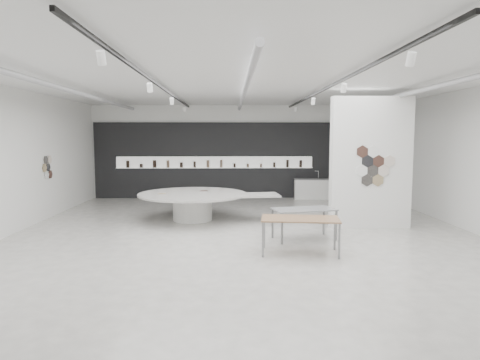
{
  "coord_description": "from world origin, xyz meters",
  "views": [
    {
      "loc": [
        -0.35,
        -10.63,
        2.51
      ],
      "look_at": [
        -0.09,
        1.2,
        1.32
      ],
      "focal_mm": 32.0,
      "sensor_mm": 36.0,
      "label": 1
    }
  ],
  "objects_px": {
    "partition_column": "(371,163)",
    "sample_table_stone": "(304,211)",
    "kitchen_counter": "(312,189)",
    "sample_table_wood": "(300,221)",
    "display_island": "(195,203)"
  },
  "relations": [
    {
      "from": "partition_column",
      "to": "sample_table_stone",
      "type": "bearing_deg",
      "value": -146.86
    },
    {
      "from": "sample_table_stone",
      "to": "kitchen_counter",
      "type": "distance_m",
      "value": 7.04
    },
    {
      "from": "partition_column",
      "to": "kitchen_counter",
      "type": "xyz_separation_m",
      "value": [
        -0.54,
        5.53,
        -1.39
      ]
    },
    {
      "from": "sample_table_wood",
      "to": "sample_table_stone",
      "type": "relative_size",
      "value": 1.07
    },
    {
      "from": "partition_column",
      "to": "display_island",
      "type": "distance_m",
      "value": 5.22
    },
    {
      "from": "sample_table_stone",
      "to": "sample_table_wood",
      "type": "bearing_deg",
      "value": -103.5
    },
    {
      "from": "kitchen_counter",
      "to": "sample_table_wood",
      "type": "bearing_deg",
      "value": -97.94
    },
    {
      "from": "partition_column",
      "to": "sample_table_stone",
      "type": "xyz_separation_m",
      "value": [
        -2.05,
        -1.34,
        -1.1
      ]
    },
    {
      "from": "display_island",
      "to": "kitchen_counter",
      "type": "relative_size",
      "value": 2.97
    },
    {
      "from": "partition_column",
      "to": "kitchen_counter",
      "type": "height_order",
      "value": "partition_column"
    },
    {
      "from": "sample_table_wood",
      "to": "display_island",
      "type": "bearing_deg",
      "value": 124.47
    },
    {
      "from": "display_island",
      "to": "kitchen_counter",
      "type": "distance_m",
      "value": 6.2
    },
    {
      "from": "sample_table_wood",
      "to": "sample_table_stone",
      "type": "height_order",
      "value": "sample_table_wood"
    },
    {
      "from": "kitchen_counter",
      "to": "partition_column",
      "type": "bearing_deg",
      "value": -79.8
    },
    {
      "from": "partition_column",
      "to": "sample_table_stone",
      "type": "distance_m",
      "value": 2.68
    }
  ]
}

